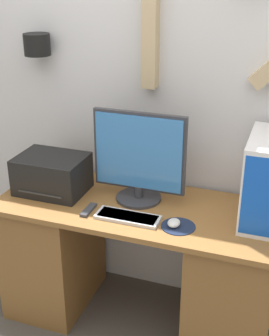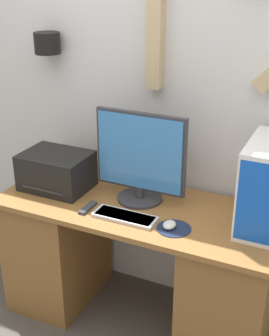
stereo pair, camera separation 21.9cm
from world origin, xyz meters
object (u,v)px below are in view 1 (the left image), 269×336
(computer_tower, at_px, (265,179))
(remote_control, at_px, (89,210))
(mouse, at_px, (174,223))
(keyboard, at_px, (127,217))
(monitor, at_px, (139,157))
(printer, at_px, (52,174))

(computer_tower, bearing_deg, remote_control, -164.90)
(mouse, bearing_deg, keyboard, -179.22)
(monitor, relative_size, mouse, 6.55)
(keyboard, relative_size, printer, 0.87)
(monitor, xyz_separation_m, mouse, (0.26, -0.23, -0.23))
(monitor, distance_m, computer_tower, 0.67)
(remote_control, bearing_deg, monitor, 47.48)
(mouse, xyz_separation_m, printer, (-0.77, 0.15, 0.08))
(keyboard, distance_m, mouse, 0.25)
(monitor, bearing_deg, mouse, -40.43)
(monitor, xyz_separation_m, remote_control, (-0.21, -0.23, -0.25))
(keyboard, height_order, computer_tower, computer_tower)
(remote_control, bearing_deg, mouse, 0.02)
(keyboard, bearing_deg, computer_tower, 20.11)
(mouse, xyz_separation_m, computer_tower, (0.40, 0.24, 0.20))
(monitor, height_order, remote_control, monitor)
(keyboard, xyz_separation_m, computer_tower, (0.65, 0.24, 0.21))
(monitor, distance_m, printer, 0.53)
(monitor, bearing_deg, keyboard, -86.37)
(printer, bearing_deg, computer_tower, 4.02)
(monitor, height_order, computer_tower, monitor)
(printer, distance_m, remote_control, 0.35)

